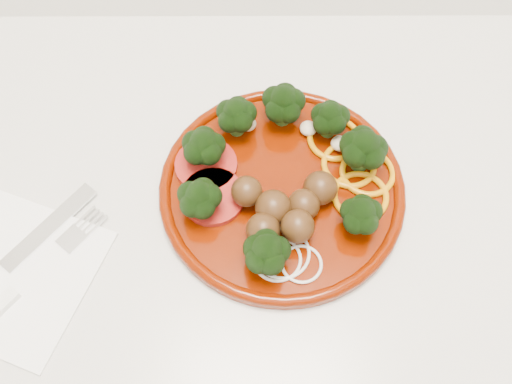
{
  "coord_description": "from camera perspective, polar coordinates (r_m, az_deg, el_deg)",
  "views": [
    {
      "loc": [
        -0.21,
        1.39,
        1.48
      ],
      "look_at": [
        -0.21,
        1.7,
        0.92
      ],
      "focal_mm": 40.0,
      "sensor_mm": 36.0,
      "label": 1
    }
  ],
  "objects": [
    {
      "name": "plate",
      "position": [
        0.65,
        2.65,
        1.16
      ],
      "size": [
        0.29,
        0.29,
        0.07
      ],
      "rotation": [
        0.0,
        0.0,
        -0.03
      ],
      "color": "#501000",
      "rests_on": "counter"
    },
    {
      "name": "fork",
      "position": [
        0.66,
        -24.09,
        -10.25
      ],
      "size": [
        0.15,
        0.18,
        0.01
      ],
      "rotation": [
        0.0,
        0.0,
        0.89
      ],
      "color": "white",
      "rests_on": "napkin"
    },
    {
      "name": "counter",
      "position": [
        1.1,
        11.34,
        -12.11
      ],
      "size": [
        2.4,
        0.6,
        0.9
      ],
      "color": "beige",
      "rests_on": "ground"
    },
    {
      "name": "napkin",
      "position": [
        0.68,
        -23.03,
        -7.54
      ],
      "size": [
        0.21,
        0.21,
        0.0
      ],
      "primitive_type": "cube",
      "rotation": [
        0.0,
        0.0,
        1.2
      ],
      "color": "white",
      "rests_on": "counter"
    }
  ]
}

